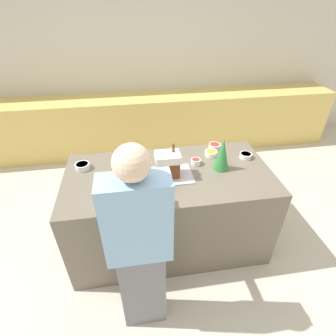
# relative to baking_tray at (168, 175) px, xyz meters

# --- Properties ---
(ground_plane) EXTENTS (12.00, 12.00, 0.00)m
(ground_plane) POSITION_rel_baking_tray_xyz_m (0.02, 0.03, -0.89)
(ground_plane) COLOR beige
(wall_back) EXTENTS (8.00, 0.05, 2.60)m
(wall_back) POSITION_rel_baking_tray_xyz_m (0.02, 2.41, 0.41)
(wall_back) COLOR beige
(wall_back) RESTS_ON ground_plane
(back_cabinet_block) EXTENTS (6.00, 0.60, 0.90)m
(back_cabinet_block) POSITION_rel_baking_tray_xyz_m (0.02, 2.08, -0.44)
(back_cabinet_block) COLOR #DBBC60
(back_cabinet_block) RESTS_ON ground_plane
(kitchen_island) EXTENTS (1.89, 0.93, 0.89)m
(kitchen_island) POSITION_rel_baking_tray_xyz_m (0.02, 0.03, -0.45)
(kitchen_island) COLOR #6B6051
(kitchen_island) RESTS_ON ground_plane
(baking_tray) EXTENTS (0.44, 0.31, 0.01)m
(baking_tray) POSITION_rel_baking_tray_xyz_m (0.00, 0.00, 0.00)
(baking_tray) COLOR #B2B2BC
(baking_tray) RESTS_ON kitchen_island
(gingerbread_house) EXTENTS (0.22, 0.16, 0.30)m
(gingerbread_house) POSITION_rel_baking_tray_xyz_m (0.00, 0.00, 0.12)
(gingerbread_house) COLOR brown
(gingerbread_house) RESTS_ON baking_tray
(decorative_tree) EXTENTS (0.15, 0.15, 0.31)m
(decorative_tree) POSITION_rel_baking_tray_xyz_m (0.50, 0.04, 0.15)
(decorative_tree) COLOR #33843D
(decorative_tree) RESTS_ON kitchen_island
(candy_bowl_far_right) EXTENTS (0.12, 0.12, 0.05)m
(candy_bowl_far_right) POSITION_rel_baking_tray_xyz_m (0.48, 0.28, 0.02)
(candy_bowl_far_right) COLOR white
(candy_bowl_far_right) RESTS_ON kitchen_island
(candy_bowl_near_tray_left) EXTENTS (0.12, 0.12, 0.05)m
(candy_bowl_near_tray_left) POSITION_rel_baking_tray_xyz_m (0.56, 0.41, 0.02)
(candy_bowl_near_tray_left) COLOR silver
(candy_bowl_near_tray_left) RESTS_ON kitchen_island
(candy_bowl_near_tray_right) EXTENTS (0.13, 0.13, 0.05)m
(candy_bowl_near_tray_right) POSITION_rel_baking_tray_xyz_m (-0.77, 0.23, 0.02)
(candy_bowl_near_tray_right) COLOR white
(candy_bowl_near_tray_right) RESTS_ON kitchen_island
(candy_bowl_behind_tray) EXTENTS (0.12, 0.12, 0.05)m
(candy_bowl_behind_tray) POSITION_rel_baking_tray_xyz_m (0.81, 0.18, 0.02)
(candy_bowl_behind_tray) COLOR white
(candy_bowl_behind_tray) RESTS_ON kitchen_island
(candy_bowl_beside_tree) EXTENTS (0.12, 0.12, 0.04)m
(candy_bowl_beside_tree) POSITION_rel_baking_tray_xyz_m (-0.01, 0.31, 0.02)
(candy_bowl_beside_tree) COLOR white
(candy_bowl_beside_tree) RESTS_ON kitchen_island
(candy_bowl_center_rear) EXTENTS (0.09, 0.09, 0.05)m
(candy_bowl_center_rear) POSITION_rel_baking_tray_xyz_m (0.29, 0.14, 0.03)
(candy_bowl_center_rear) COLOR white
(candy_bowl_center_rear) RESTS_ON kitchen_island
(person) EXTENTS (0.43, 0.53, 1.63)m
(person) POSITION_rel_baking_tray_xyz_m (-0.30, -0.71, -0.05)
(person) COLOR slate
(person) RESTS_ON ground_plane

